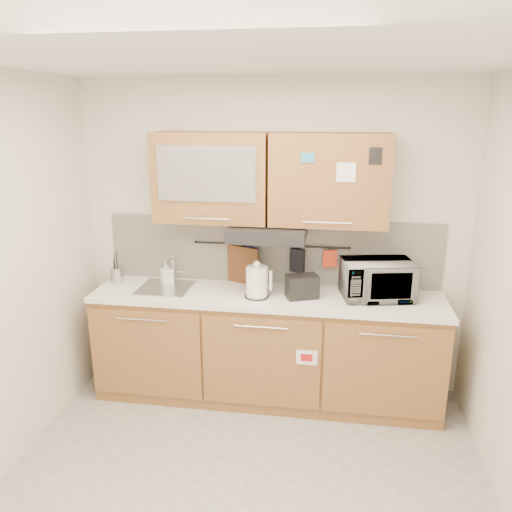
% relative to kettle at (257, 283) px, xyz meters
% --- Properties ---
extents(floor, '(3.20, 3.20, 0.00)m').
position_rel_kettle_xyz_m(floor, '(0.07, -1.12, -1.04)').
color(floor, '#9E9993').
rests_on(floor, ground).
extents(ceiling, '(3.20, 3.20, 0.00)m').
position_rel_kettle_xyz_m(ceiling, '(0.07, -1.12, 1.56)').
color(ceiling, white).
rests_on(ceiling, wall_back).
extents(wall_back, '(3.20, 0.00, 3.20)m').
position_rel_kettle_xyz_m(wall_back, '(0.07, 0.38, 0.26)').
color(wall_back, silver).
rests_on(wall_back, ground).
extents(base_cabinet, '(2.80, 0.64, 0.88)m').
position_rel_kettle_xyz_m(base_cabinet, '(0.07, 0.07, -0.63)').
color(base_cabinet, '#915C33').
rests_on(base_cabinet, floor).
extents(countertop, '(2.82, 0.62, 0.04)m').
position_rel_kettle_xyz_m(countertop, '(0.07, 0.07, -0.14)').
color(countertop, white).
rests_on(countertop, base_cabinet).
extents(backsplash, '(2.80, 0.02, 0.56)m').
position_rel_kettle_xyz_m(backsplash, '(0.07, 0.37, 0.16)').
color(backsplash, silver).
rests_on(backsplash, countertop).
extents(upper_cabinets, '(1.82, 0.37, 0.70)m').
position_rel_kettle_xyz_m(upper_cabinets, '(0.06, 0.20, 0.79)').
color(upper_cabinets, '#915C33').
rests_on(upper_cabinets, wall_back).
extents(range_hood, '(0.60, 0.46, 0.10)m').
position_rel_kettle_xyz_m(range_hood, '(0.07, 0.13, 0.38)').
color(range_hood, black).
rests_on(range_hood, upper_cabinets).
extents(sink, '(0.42, 0.40, 0.26)m').
position_rel_kettle_xyz_m(sink, '(-0.78, 0.09, -0.12)').
color(sink, silver).
rests_on(sink, countertop).
extents(utensil_rail, '(1.30, 0.02, 0.02)m').
position_rel_kettle_xyz_m(utensil_rail, '(0.07, 0.33, 0.22)').
color(utensil_rail, black).
rests_on(utensil_rail, backsplash).
extents(utensil_crock, '(0.13, 0.13, 0.27)m').
position_rel_kettle_xyz_m(utensil_crock, '(-1.23, 0.16, -0.05)').
color(utensil_crock, '#A9A9AD').
rests_on(utensil_crock, countertop).
extents(kettle, '(0.22, 0.21, 0.30)m').
position_rel_kettle_xyz_m(kettle, '(0.00, 0.00, 0.00)').
color(kettle, white).
rests_on(kettle, countertop).
extents(toaster, '(0.28, 0.22, 0.18)m').
position_rel_kettle_xyz_m(toaster, '(0.35, 0.04, -0.03)').
color(toaster, black).
rests_on(toaster, countertop).
extents(microwave, '(0.60, 0.46, 0.30)m').
position_rel_kettle_xyz_m(microwave, '(0.93, 0.13, 0.03)').
color(microwave, '#999999').
rests_on(microwave, countertop).
extents(soap_bottle, '(0.13, 0.13, 0.20)m').
position_rel_kettle_xyz_m(soap_bottle, '(-0.80, 0.19, -0.02)').
color(soap_bottle, '#999999').
rests_on(soap_bottle, countertop).
extents(cutting_board, '(0.30, 0.14, 0.38)m').
position_rel_kettle_xyz_m(cutting_board, '(-0.18, 0.31, 0.01)').
color(cutting_board, brown).
rests_on(cutting_board, utensil_rail).
extents(oven_mitt, '(0.13, 0.07, 0.21)m').
position_rel_kettle_xyz_m(oven_mitt, '(-0.11, 0.31, 0.09)').
color(oven_mitt, navy).
rests_on(oven_mitt, utensil_rail).
extents(dark_pouch, '(0.13, 0.08, 0.20)m').
position_rel_kettle_xyz_m(dark_pouch, '(0.29, 0.31, 0.10)').
color(dark_pouch, black).
rests_on(dark_pouch, utensil_rail).
extents(pot_holder, '(0.12, 0.04, 0.14)m').
position_rel_kettle_xyz_m(pot_holder, '(0.56, 0.31, 0.13)').
color(pot_holder, red).
rests_on(pot_holder, utensil_rail).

